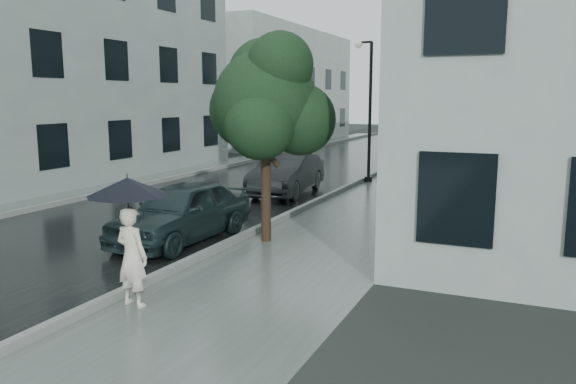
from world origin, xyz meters
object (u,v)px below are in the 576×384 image
at_px(car_near, 182,211).
at_px(car_far, 287,174).
at_px(lamp_post, 367,102).
at_px(pedestrian, 132,257).
at_px(street_tree, 267,101).

xyz_separation_m(car_near, car_far, (-0.36, 6.67, 0.02)).
xyz_separation_m(lamp_post, car_near, (-1.26, -10.50, -2.38)).
xyz_separation_m(pedestrian, car_far, (-1.96, 10.36, -0.09)).
bearing_deg(car_near, pedestrian, -64.00).
height_order(street_tree, car_near, street_tree).
bearing_deg(pedestrian, car_far, -72.65).
xyz_separation_m(pedestrian, car_near, (-1.60, 3.69, -0.11)).
bearing_deg(lamp_post, pedestrian, -75.77).
distance_m(pedestrian, car_far, 10.54).
distance_m(street_tree, car_near, 3.11).
bearing_deg(street_tree, pedestrian, -91.74).
bearing_deg(car_far, street_tree, -74.82).
bearing_deg(car_far, pedestrian, -83.89).
distance_m(lamp_post, car_near, 10.84).
height_order(pedestrian, lamp_post, lamp_post).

